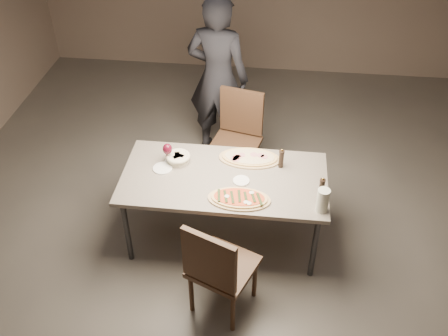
# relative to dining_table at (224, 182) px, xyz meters

# --- Properties ---
(room) EXTENTS (7.00, 7.00, 7.00)m
(room) POSITION_rel_dining_table_xyz_m (0.00, 0.00, 0.71)
(room) COLOR #56514A
(room) RESTS_ON ground
(dining_table) EXTENTS (1.80, 0.90, 0.75)m
(dining_table) POSITION_rel_dining_table_xyz_m (0.00, 0.00, 0.00)
(dining_table) COLOR gray
(dining_table) RESTS_ON ground
(zucchini_pizza) EXTENTS (0.52, 0.29, 0.05)m
(zucchini_pizza) POSITION_rel_dining_table_xyz_m (0.16, -0.28, 0.07)
(zucchini_pizza) COLOR tan
(zucchini_pizza) RESTS_ON dining_table
(ham_pizza) EXTENTS (0.56, 0.31, 0.04)m
(ham_pizza) POSITION_rel_dining_table_xyz_m (0.20, 0.28, 0.07)
(ham_pizza) COLOR tan
(ham_pizza) RESTS_ON dining_table
(bread_basket) EXTENTS (0.22, 0.22, 0.08)m
(bread_basket) POSITION_rel_dining_table_xyz_m (-0.44, 0.17, 0.10)
(bread_basket) COLOR beige
(bread_basket) RESTS_ON dining_table
(oil_dish) EXTENTS (0.14, 0.14, 0.02)m
(oil_dish) POSITION_rel_dining_table_xyz_m (0.16, -0.05, 0.07)
(oil_dish) COLOR white
(oil_dish) RESTS_ON dining_table
(pepper_mill_left) EXTENTS (0.05, 0.05, 0.19)m
(pepper_mill_left) POSITION_rel_dining_table_xyz_m (0.83, -0.15, 0.15)
(pepper_mill_left) COLOR black
(pepper_mill_left) RESTS_ON dining_table
(pepper_mill_right) EXTENTS (0.05, 0.05, 0.20)m
(pepper_mill_right) POSITION_rel_dining_table_xyz_m (0.49, 0.20, 0.15)
(pepper_mill_right) COLOR black
(pepper_mill_right) RESTS_ON dining_table
(carafe) EXTENTS (0.10, 0.10, 0.21)m
(carafe) POSITION_rel_dining_table_xyz_m (0.83, -0.32, 0.16)
(carafe) COLOR silver
(carafe) RESTS_ON dining_table
(wine_glass) EXTENTS (0.09, 0.09, 0.19)m
(wine_glass) POSITION_rel_dining_table_xyz_m (-0.53, 0.16, 0.19)
(wine_glass) COLOR silver
(wine_glass) RESTS_ON dining_table
(side_plate) EXTENTS (0.18, 0.18, 0.01)m
(side_plate) POSITION_rel_dining_table_xyz_m (-0.56, 0.05, 0.06)
(side_plate) COLOR white
(side_plate) RESTS_ON dining_table
(chair_near) EXTENTS (0.61, 0.61, 0.99)m
(chair_near) POSITION_rel_dining_table_xyz_m (0.05, -0.84, -0.14)
(chair_near) COLOR #422B1B
(chair_near) RESTS_ON ground
(chair_far) EXTENTS (0.58, 0.58, 1.02)m
(chair_far) POSITION_rel_dining_table_xyz_m (0.03, 0.93, -0.12)
(chair_far) COLOR #422B1B
(chair_far) RESTS_ON ground
(diner) EXTENTS (0.75, 0.57, 1.86)m
(diner) POSITION_rel_dining_table_xyz_m (-0.23, 1.42, 0.24)
(diner) COLOR black
(diner) RESTS_ON ground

